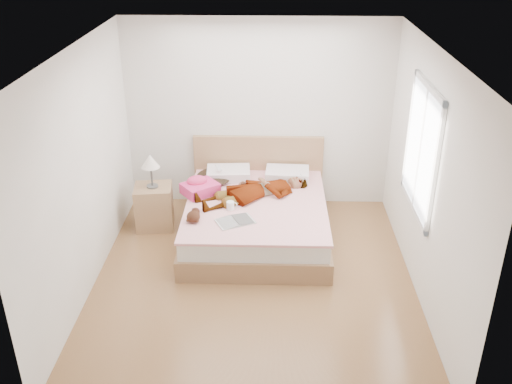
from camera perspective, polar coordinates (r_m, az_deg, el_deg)
ground at (r=6.57m, az=-0.22°, el=-8.79°), size 4.00×4.00×0.00m
woman at (r=7.25m, az=-0.09°, el=0.45°), size 1.65×1.25×0.21m
hair at (r=7.72m, az=-4.22°, el=1.54°), size 0.51×0.62×0.09m
phone at (r=7.61m, az=-3.76°, el=2.42°), size 0.09×0.11×0.06m
room_shell at (r=6.32m, az=16.19°, el=4.09°), size 4.00×4.00×4.00m
bed at (r=7.31m, az=0.04°, el=-2.34°), size 1.80×2.08×1.00m
towel at (r=7.35m, az=-5.69°, el=0.54°), size 0.55×0.53×0.22m
magazine at (r=6.68m, az=-2.09°, el=-2.94°), size 0.51×0.44×0.03m
coffee_mug at (r=6.93m, az=-2.56°, el=-1.36°), size 0.14×0.11×0.10m
plush_toy at (r=6.70m, az=-6.24°, el=-2.36°), size 0.18×0.25×0.13m
nightstand at (r=7.58m, az=-10.16°, el=-1.14°), size 0.52×0.48×1.03m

